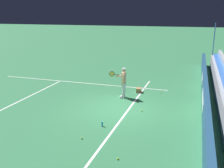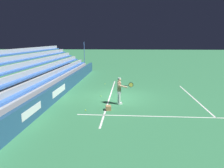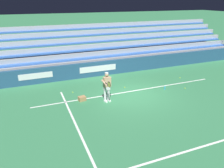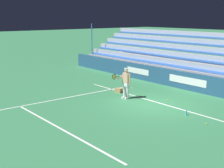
{
  "view_description": "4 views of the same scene",
  "coord_description": "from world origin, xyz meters",
  "px_view_note": "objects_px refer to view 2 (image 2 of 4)",
  "views": [
    {
      "loc": [
        -11.78,
        -3.53,
        4.7
      ],
      "look_at": [
        1.55,
        0.83,
        0.84
      ],
      "focal_mm": 42.0,
      "sensor_mm": 36.0,
      "label": 1
    },
    {
      "loc": [
        15.52,
        0.77,
        4.08
      ],
      "look_at": [
        -0.02,
        -0.35,
        0.92
      ],
      "focal_mm": 35.0,
      "sensor_mm": 36.0,
      "label": 2
    },
    {
      "loc": [
        5.8,
        10.77,
        5.46
      ],
      "look_at": [
        1.55,
        0.18,
        0.97
      ],
      "focal_mm": 35.0,
      "sensor_mm": 36.0,
      "label": 3
    },
    {
      "loc": [
        -10.76,
        11.45,
        4.55
      ],
      "look_at": [
        1.69,
        1.41,
        1.02
      ],
      "focal_mm": 50.0,
      "sensor_mm": 36.0,
      "label": 4
    }
  ],
  "objects_px": {
    "tennis_player": "(120,91)",
    "tennis_ball_midcourt": "(105,84)",
    "tennis_ball_toward_net": "(101,96)",
    "water_bottle": "(119,89)",
    "tennis_ball_on_baseline": "(86,110)",
    "ball_box_cardboard": "(108,108)",
    "tennis_ball_near_player": "(123,86)"
  },
  "relations": [
    {
      "from": "tennis_player",
      "to": "tennis_ball_midcourt",
      "type": "bearing_deg",
      "value": -165.76
    },
    {
      "from": "tennis_ball_midcourt",
      "to": "tennis_ball_toward_net",
      "type": "height_order",
      "value": "same"
    },
    {
      "from": "tennis_ball_midcourt",
      "to": "water_bottle",
      "type": "distance_m",
      "value": 2.68
    },
    {
      "from": "tennis_ball_on_baseline",
      "to": "tennis_player",
      "type": "bearing_deg",
      "value": 128.5
    },
    {
      "from": "ball_box_cardboard",
      "to": "tennis_ball_toward_net",
      "type": "bearing_deg",
      "value": -164.82
    },
    {
      "from": "tennis_ball_near_player",
      "to": "water_bottle",
      "type": "distance_m",
      "value": 1.37
    },
    {
      "from": "tennis_ball_midcourt",
      "to": "tennis_ball_on_baseline",
      "type": "bearing_deg",
      "value": -2.36
    },
    {
      "from": "tennis_ball_near_player",
      "to": "ball_box_cardboard",
      "type": "bearing_deg",
      "value": -6.39
    },
    {
      "from": "tennis_player",
      "to": "water_bottle",
      "type": "bearing_deg",
      "value": -176.96
    },
    {
      "from": "tennis_player",
      "to": "tennis_ball_near_player",
      "type": "bearing_deg",
      "value": 178.56
    },
    {
      "from": "tennis_ball_toward_net",
      "to": "water_bottle",
      "type": "relative_size",
      "value": 0.3
    },
    {
      "from": "tennis_ball_midcourt",
      "to": "tennis_ball_toward_net",
      "type": "xyz_separation_m",
      "value": [
        4.55,
        0.16,
        0.0
      ]
    },
    {
      "from": "ball_box_cardboard",
      "to": "water_bottle",
      "type": "height_order",
      "value": "ball_box_cardboard"
    },
    {
      "from": "tennis_player",
      "to": "ball_box_cardboard",
      "type": "distance_m",
      "value": 1.62
    },
    {
      "from": "ball_box_cardboard",
      "to": "tennis_player",
      "type": "bearing_deg",
      "value": 154.68
    },
    {
      "from": "tennis_ball_near_player",
      "to": "water_bottle",
      "type": "relative_size",
      "value": 0.3
    },
    {
      "from": "ball_box_cardboard",
      "to": "tennis_ball_on_baseline",
      "type": "distance_m",
      "value": 1.35
    },
    {
      "from": "tennis_ball_on_baseline",
      "to": "water_bottle",
      "type": "bearing_deg",
      "value": 162.89
    },
    {
      "from": "ball_box_cardboard",
      "to": "tennis_ball_near_player",
      "type": "xyz_separation_m",
      "value": [
        -6.66,
        0.75,
        -0.1
      ]
    },
    {
      "from": "ball_box_cardboard",
      "to": "tennis_ball_midcourt",
      "type": "xyz_separation_m",
      "value": [
        -7.62,
        -1.0,
        -0.1
      ]
    },
    {
      "from": "ball_box_cardboard",
      "to": "tennis_ball_midcourt",
      "type": "distance_m",
      "value": 7.69
    },
    {
      "from": "tennis_ball_midcourt",
      "to": "tennis_player",
      "type": "bearing_deg",
      "value": 14.24
    },
    {
      "from": "ball_box_cardboard",
      "to": "tennis_ball_toward_net",
      "type": "relative_size",
      "value": 6.06
    },
    {
      "from": "tennis_player",
      "to": "tennis_ball_toward_net",
      "type": "height_order",
      "value": "tennis_player"
    },
    {
      "from": "ball_box_cardboard",
      "to": "tennis_ball_midcourt",
      "type": "bearing_deg",
      "value": -172.55
    },
    {
      "from": "tennis_ball_near_player",
      "to": "tennis_ball_on_baseline",
      "type": "xyz_separation_m",
      "value": [
        6.9,
        -2.07,
        0.0
      ]
    },
    {
      "from": "tennis_ball_on_baseline",
      "to": "tennis_ball_midcourt",
      "type": "distance_m",
      "value": 7.87
    },
    {
      "from": "water_bottle",
      "to": "tennis_ball_midcourt",
      "type": "bearing_deg",
      "value": -148.69
    },
    {
      "from": "tennis_player",
      "to": "tennis_ball_near_player",
      "type": "height_order",
      "value": "tennis_player"
    },
    {
      "from": "tennis_ball_toward_net",
      "to": "ball_box_cardboard",
      "type": "bearing_deg",
      "value": 15.18
    },
    {
      "from": "tennis_ball_on_baseline",
      "to": "water_bottle",
      "type": "xyz_separation_m",
      "value": [
        -5.58,
        1.72,
        0.08
      ]
    },
    {
      "from": "tennis_ball_midcourt",
      "to": "water_bottle",
      "type": "height_order",
      "value": "water_bottle"
    }
  ]
}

